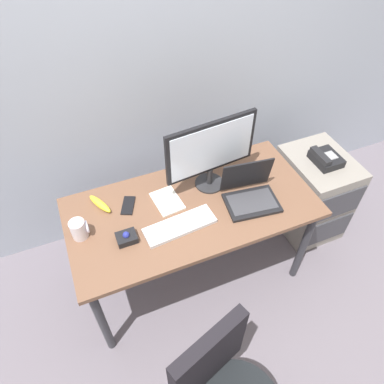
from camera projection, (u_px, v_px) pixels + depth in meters
name	position (u px, v px, depth m)	size (l,w,h in m)	color
ground_plane	(192.00, 271.00, 2.68)	(8.00, 8.00, 0.00)	slate
back_wall	(146.00, 47.00, 2.11)	(6.00, 0.10, 2.80)	#9FA7B6
desk	(192.00, 215.00, 2.20)	(1.48, 0.73, 0.74)	brown
file_cabinet	(312.00, 194.00, 2.75)	(0.42, 0.53, 0.68)	gray
desk_phone	(325.00, 158.00, 2.46)	(0.17, 0.20, 0.09)	black
monitor_main	(211.00, 151.00, 2.07)	(0.57, 0.18, 0.47)	#262628
keyboard	(180.00, 225.00, 2.02)	(0.42, 0.17, 0.03)	silver
laptop	(250.00, 193.00, 2.14)	(0.34, 0.30, 0.24)	black
trackball_mouse	(127.00, 237.00, 1.95)	(0.11, 0.09, 0.07)	black
coffee_mug	(79.00, 229.00, 1.95)	(0.10, 0.09, 0.12)	silver
paper_notepad	(167.00, 201.00, 2.16)	(0.15, 0.21, 0.01)	white
cell_phone	(128.00, 205.00, 2.14)	(0.07, 0.14, 0.01)	black
banana	(100.00, 204.00, 2.12)	(0.19, 0.04, 0.04)	yellow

